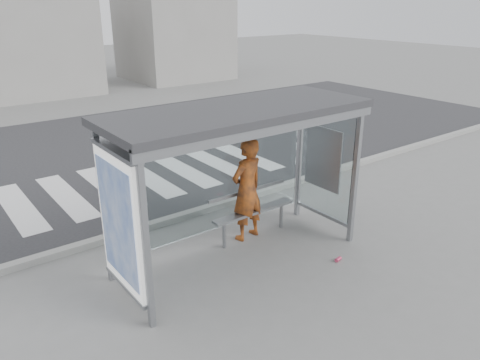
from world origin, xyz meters
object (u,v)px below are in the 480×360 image
Objects in this scene: bench at (253,210)px; soda_can at (338,259)px; person at (247,190)px; bus_shelter at (217,151)px.

soda_can is at bearing -69.02° from bench.
bench is (0.11, -0.05, -0.42)m from person.
person is 1.11× the size of bench.
person is (0.95, 0.48, -1.03)m from bus_shelter.
bus_shelter reaches higher than bench.
bench is at bearing 110.98° from soda_can.
bench is 13.88× the size of soda_can.
person is at bearing 27.00° from bus_shelter.
bus_shelter is 2.22× the size of person.
person is at bearing 113.79° from soda_can.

